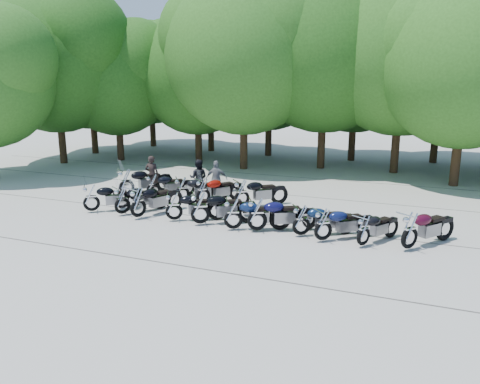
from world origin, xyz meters
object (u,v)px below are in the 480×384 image
(motorcycle_13, at_px, (182,188))
(motorcycle_15, at_px, (242,192))
(motorcycle_3, at_px, (174,205))
(motorcycle_5, at_px, (233,213))
(motorcycle_1, at_px, (122,199))
(motorcycle_2, at_px, (138,201))
(motorcycle_9, at_px, (364,229))
(rider_1, at_px, (198,178))
(motorcycle_11, at_px, (126,181))
(rider_0, at_px, (152,175))
(motorcycle_8, at_px, (323,223))
(motorcycle_7, at_px, (302,219))
(rider_2, at_px, (217,179))
(motorcycle_14, at_px, (203,190))
(motorcycle_10, at_px, (410,229))
(motorcycle_6, at_px, (257,213))
(motorcycle_12, at_px, (153,185))
(motorcycle_0, at_px, (91,197))
(motorcycle_4, at_px, (200,207))

(motorcycle_13, relative_size, motorcycle_15, 0.95)
(motorcycle_3, relative_size, motorcycle_5, 0.97)
(motorcycle_1, distance_m, motorcycle_2, 0.83)
(motorcycle_9, height_order, rider_1, rider_1)
(motorcycle_11, xyz_separation_m, rider_0, (0.73, 0.95, 0.17))
(motorcycle_8, height_order, rider_0, rider_0)
(motorcycle_5, xyz_separation_m, motorcycle_13, (-3.37, 2.64, -0.01))
(motorcycle_7, distance_m, rider_2, 6.15)
(motorcycle_15, distance_m, rider_2, 2.12)
(motorcycle_1, distance_m, motorcycle_14, 3.32)
(motorcycle_10, height_order, motorcycle_15, motorcycle_10)
(motorcycle_6, bearing_deg, motorcycle_2, 63.61)
(motorcycle_10, distance_m, motorcycle_12, 10.97)
(motorcycle_2, bearing_deg, motorcycle_13, -77.57)
(rider_0, bearing_deg, motorcycle_9, 149.96)
(motorcycle_5, bearing_deg, motorcycle_0, 65.60)
(motorcycle_0, xyz_separation_m, motorcycle_10, (11.62, 0.07, 0.05))
(rider_0, bearing_deg, rider_1, 178.60)
(motorcycle_5, relative_size, motorcycle_10, 0.94)
(motorcycle_8, relative_size, motorcycle_10, 0.91)
(motorcycle_6, height_order, motorcycle_10, motorcycle_10)
(motorcycle_3, xyz_separation_m, motorcycle_14, (-0.02, 2.47, 0.02))
(motorcycle_5, height_order, rider_2, rider_2)
(motorcycle_6, distance_m, motorcycle_14, 4.12)
(motorcycle_12, xyz_separation_m, motorcycle_13, (1.57, -0.28, 0.03))
(motorcycle_4, bearing_deg, motorcycle_10, -121.53)
(motorcycle_0, distance_m, motorcycle_13, 3.65)
(motorcycle_1, distance_m, motorcycle_5, 4.63)
(motorcycle_7, bearing_deg, motorcycle_0, 59.48)
(motorcycle_11, bearing_deg, motorcycle_3, -177.12)
(motorcycle_13, distance_m, motorcycle_15, 2.61)
(motorcycle_1, height_order, motorcycle_9, motorcycle_1)
(motorcycle_13, xyz_separation_m, rider_1, (0.14, 1.26, 0.21))
(motorcycle_14, height_order, rider_0, rider_0)
(motorcycle_2, xyz_separation_m, motorcycle_6, (4.63, 0.11, -0.00))
(motorcycle_2, height_order, motorcycle_14, motorcycle_2)
(motorcycle_10, relative_size, rider_0, 1.36)
(motorcycle_10, bearing_deg, motorcycle_2, 37.46)
(motorcycle_14, bearing_deg, rider_2, -53.01)
(motorcycle_10, bearing_deg, rider_1, 13.88)
(motorcycle_5, bearing_deg, motorcycle_2, 65.90)
(motorcycle_14, bearing_deg, motorcycle_10, -161.39)
(motorcycle_11, relative_size, motorcycle_13, 1.13)
(motorcycle_9, bearing_deg, motorcycle_0, 29.73)
(rider_0, distance_m, rider_1, 2.18)
(motorcycle_0, distance_m, rider_2, 5.33)
(motorcycle_6, relative_size, motorcycle_7, 1.11)
(rider_1, bearing_deg, motorcycle_8, 135.66)
(motorcycle_0, bearing_deg, motorcycle_9, -127.51)
(motorcycle_0, bearing_deg, motorcycle_3, -124.75)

